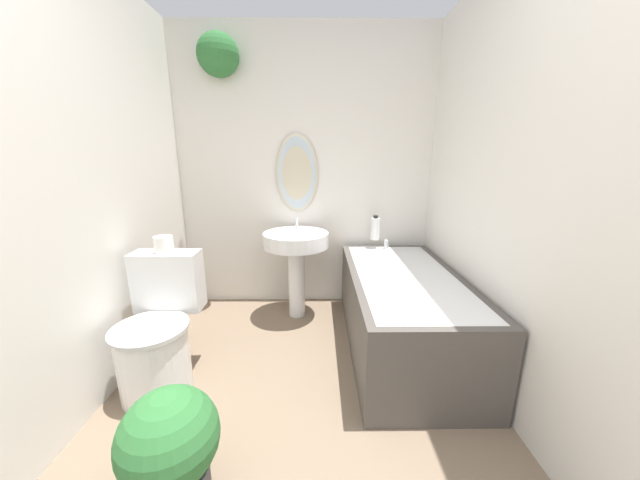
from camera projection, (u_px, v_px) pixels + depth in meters
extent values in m
cube|color=silver|center=(306.00, 173.00, 2.84)|extent=(2.33, 0.06, 2.40)
ellipsoid|color=beige|center=(297.00, 173.00, 2.80)|extent=(0.37, 0.02, 0.66)
ellipsoid|color=silver|center=(297.00, 173.00, 2.79)|extent=(0.33, 0.01, 0.62)
cylinder|color=#47474C|center=(217.00, 44.00, 2.47)|extent=(0.15, 0.15, 0.08)
sphere|color=#2D6B33|center=(218.00, 55.00, 2.48)|extent=(0.32, 0.32, 0.32)
cube|color=silver|center=(74.00, 186.00, 1.63)|extent=(0.06, 2.55, 2.40)
cube|color=silver|center=(517.00, 185.00, 1.65)|extent=(0.06, 2.55, 2.40)
cylinder|color=white|center=(155.00, 362.00, 1.84)|extent=(0.39, 0.39, 0.40)
cylinder|color=silver|center=(150.00, 329.00, 1.79)|extent=(0.42, 0.42, 0.02)
cube|color=white|center=(168.00, 281.00, 2.01)|extent=(0.40, 0.17, 0.37)
cylinder|color=white|center=(297.00, 281.00, 2.74)|extent=(0.14, 0.14, 0.62)
cylinder|color=white|center=(296.00, 240.00, 2.65)|extent=(0.54, 0.54, 0.12)
cylinder|color=silver|center=(297.00, 223.00, 2.76)|extent=(0.02, 0.02, 0.10)
cube|color=#4C4742|center=(403.00, 311.00, 2.28)|extent=(0.75, 1.49, 0.55)
cube|color=white|center=(405.00, 277.00, 2.22)|extent=(0.65, 1.39, 0.04)
cylinder|color=silver|center=(386.00, 244.00, 2.83)|extent=(0.04, 0.04, 0.08)
cylinder|color=white|center=(375.00, 229.00, 2.82)|extent=(0.08, 0.08, 0.19)
cylinder|color=black|center=(376.00, 217.00, 2.79)|extent=(0.04, 0.04, 0.02)
sphere|color=#2D6B33|center=(169.00, 437.00, 1.20)|extent=(0.37, 0.37, 0.37)
cylinder|color=white|center=(164.00, 244.00, 1.95)|extent=(0.11, 0.11, 0.10)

